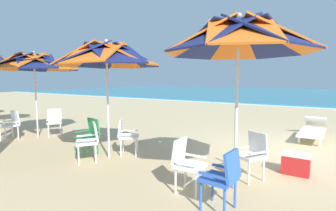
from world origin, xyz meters
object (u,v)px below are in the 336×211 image
object	(u,v)px
beach_umbrella_1	(107,56)
plastic_chair_6	(11,123)
cooler_box	(296,164)
plastic_chair_2	(252,152)
plastic_chair_7	(55,120)
plastic_chair_3	(89,134)
plastic_chair_0	(187,161)
beach_umbrella_2	(34,63)
beach_umbrella_0	(238,38)
plastic_chair_1	(223,176)
sun_lounger_1	(313,130)
plastic_chair_5	(126,134)
plastic_chair_4	(90,139)

from	to	relation	value
beach_umbrella_1	plastic_chair_6	bearing A→B (deg)	-174.17
beach_umbrella_1	cooler_box	bearing A→B (deg)	18.95
plastic_chair_2	plastic_chair_7	xyz separation A→B (m)	(-6.32, 0.10, 0.00)
beach_umbrella_1	plastic_chair_2	bearing A→B (deg)	10.39
plastic_chair_3	plastic_chair_0	bearing A→B (deg)	-9.20
plastic_chair_7	beach_umbrella_2	bearing A→B (deg)	-125.58
beach_umbrella_0	plastic_chair_1	bearing A→B (deg)	-82.85
beach_umbrella_1	plastic_chair_0	bearing A→B (deg)	-12.75
plastic_chair_7	sun_lounger_1	world-z (taller)	plastic_chair_7
plastic_chair_0	plastic_chair_1	size ratio (longest dim) A/B	1.00
plastic_chair_5	plastic_chair_7	size ratio (longest dim) A/B	1.00
beach_umbrella_1	cooler_box	size ratio (longest dim) A/B	5.41
beach_umbrella_0	plastic_chair_3	bearing A→B (deg)	-179.31
beach_umbrella_1	sun_lounger_1	xyz separation A→B (m)	(3.81, 4.73, -2.06)
plastic_chair_2	plastic_chair_7	size ratio (longest dim) A/B	1.00
beach_umbrella_0	plastic_chair_3	distance (m)	4.10
sun_lounger_1	cooler_box	bearing A→B (deg)	-91.01
beach_umbrella_1	plastic_chair_6	distance (m)	4.24
beach_umbrella_2	beach_umbrella_0	bearing A→B (deg)	-2.33
plastic_chair_1	beach_umbrella_1	xyz separation A→B (m)	(-3.08, 0.79, 1.84)
plastic_chair_5	beach_umbrella_2	distance (m)	4.11
plastic_chair_5	sun_lounger_1	world-z (taller)	plastic_chair_5
plastic_chair_2	plastic_chair_4	world-z (taller)	same
plastic_chair_4	plastic_chair_7	world-z (taller)	same
plastic_chair_5	beach_umbrella_2	xyz separation A→B (m)	(-3.67, -0.16, 1.84)
plastic_chair_1	plastic_chair_4	xyz separation A→B (m)	(-3.23, 0.37, 0.00)
beach_umbrella_0	beach_umbrella_1	world-z (taller)	beach_umbrella_0
sun_lounger_1	plastic_chair_1	bearing A→B (deg)	-97.50
plastic_chair_1	plastic_chair_3	size ratio (longest dim) A/B	1.00
plastic_chair_0	plastic_chair_1	distance (m)	0.76
beach_umbrella_1	beach_umbrella_2	bearing A→B (deg)	175.84
beach_umbrella_2	plastic_chair_7	bearing A→B (deg)	54.42
cooler_box	beach_umbrella_0	bearing A→B (deg)	-120.52
plastic_chair_1	beach_umbrella_1	world-z (taller)	beach_umbrella_1
plastic_chair_6	sun_lounger_1	bearing A→B (deg)	33.93
plastic_chair_0	plastic_chair_4	bearing A→B (deg)	177.28
plastic_chair_1	plastic_chair_3	world-z (taller)	same
plastic_chair_1	cooler_box	distance (m)	2.20
plastic_chair_0	plastic_chair_7	distance (m)	5.71
plastic_chair_6	cooler_box	distance (m)	7.74
plastic_chair_0	plastic_chair_4	distance (m)	2.52
beach_umbrella_0	sun_lounger_1	xyz separation A→B (m)	(0.82, 4.74, -2.17)
plastic_chair_7	beach_umbrella_0	bearing A→B (deg)	-6.20
plastic_chair_2	plastic_chair_4	distance (m)	3.40
plastic_chair_4	cooler_box	xyz separation A→B (m)	(3.90, 1.70, -0.30)
plastic_chair_0	beach_umbrella_2	bearing A→B (deg)	172.33
plastic_chair_0	beach_umbrella_1	xyz separation A→B (m)	(-2.37, 0.54, 1.84)
beach_umbrella_0	plastic_chair_5	bearing A→B (deg)	171.54
plastic_chair_3	plastic_chair_1	bearing A→B (deg)	-11.28
plastic_chair_6	plastic_chair_3	bearing A→B (deg)	6.03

